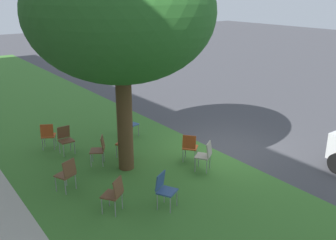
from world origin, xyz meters
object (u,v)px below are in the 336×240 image
object	(u,v)px
chair_1	(164,188)
chair_5	(67,173)
chair_0	(114,192)
chair_7	(48,134)
chair_9	(99,148)
chair_2	(130,123)
chair_4	(65,138)
chair_8	(126,141)
chair_6	(190,146)
street_tree	(120,13)
chair_3	(205,154)

from	to	relation	value
chair_1	chair_5	size ratio (longest dim) A/B	1.00
chair_1	chair_5	world-z (taller)	same
chair_0	chair_7	world-z (taller)	same
chair_7	chair_9	xyz separation A→B (m)	(-2.02, -0.82, 0.00)
chair_2	chair_4	distance (m)	2.37
chair_1	chair_8	bearing A→B (deg)	-13.69
chair_1	chair_6	xyz separation A→B (m)	(1.60, -2.09, 0.00)
chair_2	chair_7	bearing A→B (deg)	77.50
chair_6	chair_9	size ratio (longest dim) A/B	1.00
chair_4	chair_8	size ratio (longest dim) A/B	1.00
street_tree	chair_8	world-z (taller)	street_tree
chair_0	chair_2	world-z (taller)	same
chair_0	chair_6	distance (m)	3.32
street_tree	chair_3	world-z (taller)	street_tree
chair_3	chair_6	bearing A→B (deg)	-1.97
chair_1	chair_7	xyz separation A→B (m)	(5.05, 0.98, 0.00)
chair_0	chair_7	size ratio (longest dim) A/B	1.00
chair_0	chair_1	xyz separation A→B (m)	(-0.50, -1.05, 0.00)
chair_8	street_tree	bearing A→B (deg)	149.79
chair_1	chair_7	distance (m)	5.15
chair_3	street_tree	bearing A→B (deg)	49.32
chair_3	chair_7	size ratio (longest dim) A/B	1.00
street_tree	chair_7	size ratio (longest dim) A/B	7.01
chair_5	chair_6	xyz separation A→B (m)	(-0.49, -3.63, 0.00)
chair_3	chair_5	bearing A→B (deg)	71.44
chair_4	chair_7	size ratio (longest dim) A/B	1.00
chair_6	chair_7	size ratio (longest dim) A/B	1.00
chair_8	chair_1	bearing A→B (deg)	166.31
chair_5	chair_7	xyz separation A→B (m)	(2.96, -0.56, 0.00)
street_tree	chair_5	distance (m)	4.27
street_tree	chair_5	world-z (taller)	street_tree
chair_1	chair_0	bearing A→B (deg)	64.47
street_tree	chair_3	xyz separation A→B (m)	(-1.48, -1.72, -3.83)
chair_7	chair_9	world-z (taller)	same
chair_3	chair_4	bearing A→B (deg)	37.58
chair_7	chair_8	distance (m)	2.64
chair_6	chair_9	xyz separation A→B (m)	(1.43, 2.25, 0.00)
street_tree	chair_0	xyz separation A→B (m)	(-1.86, 1.39, -3.83)
street_tree	chair_1	xyz separation A→B (m)	(-2.36, 0.34, -3.83)
street_tree	chair_9	bearing A→B (deg)	37.01
chair_0	chair_1	size ratio (longest dim) A/B	1.00
chair_6	chair_9	world-z (taller)	same
chair_5	chair_9	bearing A→B (deg)	-55.67
chair_0	chair_8	world-z (taller)	same
chair_1	chair_3	distance (m)	2.24
chair_1	chair_3	world-z (taller)	same
chair_0	chair_8	bearing A→B (deg)	-35.07
chair_7	chair_6	bearing A→B (deg)	-138.34
chair_2	chair_0	bearing A→B (deg)	145.05
chair_2	chair_4	bearing A→B (deg)	91.02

